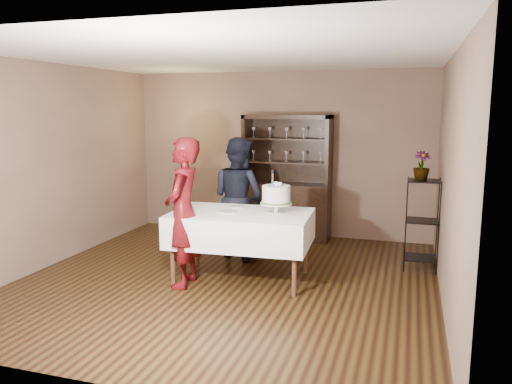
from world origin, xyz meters
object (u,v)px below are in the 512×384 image
(man, at_px, (238,197))
(cake, at_px, (276,196))
(china_hutch, at_px, (287,198))
(woman, at_px, (183,213))
(potted_plant, at_px, (422,166))
(cake_table, at_px, (241,228))
(plant_etagere, at_px, (422,221))

(man, bearing_deg, cake, 157.46)
(china_hutch, relative_size, man, 1.17)
(woman, relative_size, cake, 3.37)
(woman, relative_size, potted_plant, 4.78)
(potted_plant, bearing_deg, cake, -149.06)
(cake_table, bearing_deg, plant_etagere, 27.28)
(plant_etagere, distance_m, cake, 2.02)
(cake_table, xyz_separation_m, potted_plant, (2.08, 1.11, 0.72))
(plant_etagere, height_order, cake, cake)
(woman, height_order, cake, woman)
(potted_plant, bearing_deg, china_hutch, 152.85)
(cake_table, bearing_deg, potted_plant, 27.94)
(cake_table, bearing_deg, cake, 14.13)
(woman, relative_size, man, 1.04)
(china_hutch, xyz_separation_m, cake_table, (-0.05, -2.15, -0.02))
(china_hutch, distance_m, potted_plant, 2.40)
(woman, bearing_deg, cake, 107.95)
(cake, distance_m, potted_plant, 1.97)
(cake_table, xyz_separation_m, woman, (-0.59, -0.39, 0.24))
(woman, height_order, potted_plant, woman)
(china_hutch, distance_m, man, 1.30)
(plant_etagere, xyz_separation_m, woman, (-2.71, -1.49, 0.24))
(man, bearing_deg, potted_plant, -151.66)
(plant_etagere, xyz_separation_m, cake, (-1.71, -0.99, 0.41))
(woman, bearing_deg, china_hutch, 157.57)
(woman, distance_m, cake, 1.13)
(china_hutch, relative_size, cake_table, 1.14)
(man, xyz_separation_m, potted_plant, (2.45, 0.17, 0.52))
(potted_plant, bearing_deg, cake_table, -152.06)
(cake_table, distance_m, potted_plant, 2.47)
(woman, height_order, man, woman)
(china_hutch, xyz_separation_m, cake, (0.37, -2.04, 0.39))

